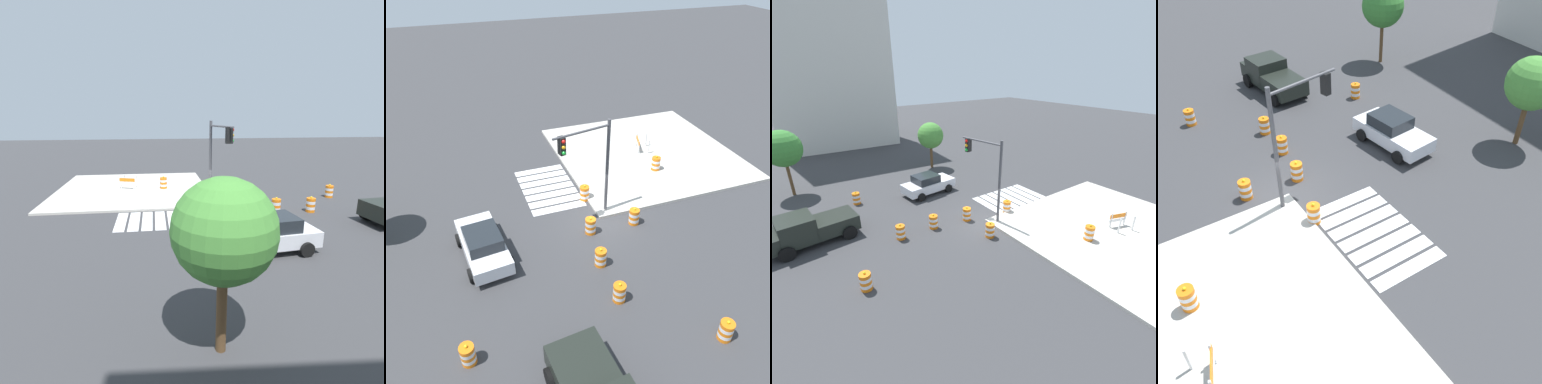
# 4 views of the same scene
# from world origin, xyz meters

# --- Properties ---
(ground_plane) EXTENTS (120.00, 120.00, 0.00)m
(ground_plane) POSITION_xyz_m (0.00, 0.00, 0.00)
(ground_plane) COLOR #38383A
(sidewalk_corner) EXTENTS (12.00, 12.00, 0.15)m
(sidewalk_corner) POSITION_xyz_m (6.00, -6.00, 0.07)
(sidewalk_corner) COLOR #BCB7AD
(sidewalk_corner) RESTS_ON ground
(crosswalk_stripes) EXTENTS (5.10, 3.20, 0.02)m
(crosswalk_stripes) POSITION_xyz_m (4.00, 1.80, 0.01)
(crosswalk_stripes) COLOR silver
(crosswalk_stripes) RESTS_ON ground
(sports_car) EXTENTS (4.47, 2.48, 1.63)m
(sports_car) POSITION_xyz_m (-0.84, 6.45, 0.81)
(sports_car) COLOR silver
(sports_car) RESTS_ON ground
(traffic_barrel_near_corner) EXTENTS (0.56, 0.56, 1.02)m
(traffic_barrel_near_corner) POSITION_xyz_m (-0.96, -1.63, 0.45)
(traffic_barrel_near_corner) COLOR orange
(traffic_barrel_near_corner) RESTS_ON ground
(traffic_barrel_crosswalk_end) EXTENTS (0.56, 0.56, 1.02)m
(traffic_barrel_crosswalk_end) POSITION_xyz_m (2.09, 0.10, 0.45)
(traffic_barrel_crosswalk_end) COLOR orange
(traffic_barrel_crosswalk_end) RESTS_ON ground
(traffic_barrel_median_near) EXTENTS (0.56, 0.56, 1.02)m
(traffic_barrel_median_near) POSITION_xyz_m (-5.55, 1.40, 0.45)
(traffic_barrel_median_near) COLOR orange
(traffic_barrel_median_near) RESTS_ON ground
(traffic_barrel_median_far) EXTENTS (0.56, 0.56, 1.02)m
(traffic_barrel_median_far) POSITION_xyz_m (-8.69, -1.69, 0.45)
(traffic_barrel_median_far) COLOR orange
(traffic_barrel_median_far) RESTS_ON ground
(traffic_barrel_far_curb) EXTENTS (0.56, 0.56, 1.02)m
(traffic_barrel_far_curb) POSITION_xyz_m (-3.28, 1.32, 0.45)
(traffic_barrel_far_curb) COLOR orange
(traffic_barrel_far_curb) RESTS_ON ground
(traffic_barrel_opposite_curb) EXTENTS (0.56, 0.56, 1.02)m
(traffic_barrel_opposite_curb) POSITION_xyz_m (-0.90, 0.90, 0.45)
(traffic_barrel_opposite_curb) COLOR orange
(traffic_barrel_opposite_curb) RESTS_ON ground
(traffic_barrel_on_sidewalk) EXTENTS (0.56, 0.56, 1.02)m
(traffic_barrel_on_sidewalk) POSITION_xyz_m (3.54, -5.50, 0.60)
(traffic_barrel_on_sidewalk) COLOR orange
(traffic_barrel_on_sidewalk) RESTS_ON sidewalk_corner
(construction_barricade) EXTENTS (1.42, 1.13, 1.00)m
(construction_barricade) POSITION_xyz_m (6.42, -5.82, 0.72)
(construction_barricade) COLOR silver
(construction_barricade) RESTS_ON sidewalk_corner
(traffic_light_pole) EXTENTS (0.90, 3.24, 5.50)m
(traffic_light_pole) POSITION_xyz_m (0.37, 0.51, 3.91)
(traffic_light_pole) COLOR #4C4C51
(traffic_light_pole) RESTS_ON sidewalk_corner
(street_tree_streetside_mid) EXTENTS (2.58, 2.58, 4.64)m
(street_tree_streetside_mid) POSITION_xyz_m (2.68, 12.02, 3.33)
(street_tree_streetside_mid) COLOR brown
(street_tree_streetside_mid) RESTS_ON ground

